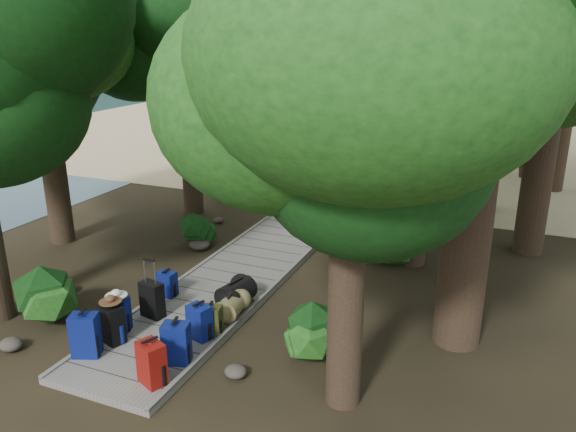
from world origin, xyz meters
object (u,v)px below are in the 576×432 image
at_px(lone_suitcase_on_sand, 362,173).
at_px(sun_lounger, 457,174).
at_px(backpack_left_a, 85,333).
at_px(backpack_left_c, 118,312).
at_px(backpack_left_d, 167,283).
at_px(backpack_left_b, 112,322).
at_px(duffel_right_black, 236,293).
at_px(backpack_right_c, 199,320).
at_px(backpack_right_a, 151,361).
at_px(suitcase_on_boardwalk, 152,300).
at_px(kayak, 289,155).
at_px(duffel_right_khaki, 231,306).
at_px(backpack_right_b, 176,341).
at_px(backpack_right_d, 211,318).

relative_size(lone_suitcase_on_sand, sun_lounger, 0.30).
height_order(backpack_left_a, backpack_left_c, backpack_left_a).
height_order(backpack_left_a, backpack_left_d, backpack_left_a).
bearing_deg(backpack_left_a, backpack_left_b, 54.54).
bearing_deg(backpack_left_b, duffel_right_black, 75.38).
height_order(backpack_right_c, lone_suitcase_on_sand, backpack_right_c).
relative_size(backpack_left_c, backpack_right_a, 0.93).
bearing_deg(lone_suitcase_on_sand, backpack_left_c, -95.29).
height_order(backpack_left_b, suitcase_on_boardwalk, backpack_left_b).
height_order(backpack_right_c, sun_lounger, backpack_right_c).
xyz_separation_m(backpack_left_a, kayak, (-2.66, 14.73, -0.32)).
xyz_separation_m(backpack_left_c, duffel_right_black, (1.41, 1.65, -0.11)).
bearing_deg(backpack_right_c, duffel_right_black, 106.76).
xyz_separation_m(duffel_right_khaki, sun_lounger, (2.57, 11.58, 0.01)).
bearing_deg(suitcase_on_boardwalk, backpack_left_c, -99.67).
height_order(backpack_left_d, suitcase_on_boardwalk, suitcase_on_boardwalk).
height_order(backpack_left_d, sun_lounger, backpack_left_d).
bearing_deg(lone_suitcase_on_sand, backpack_right_c, -88.30).
bearing_deg(backpack_left_d, lone_suitcase_on_sand, 87.21).
distance_m(backpack_left_a, backpack_right_a, 1.43).
height_order(backpack_left_d, duffel_right_khaki, backpack_left_d).
bearing_deg(backpack_right_b, backpack_left_d, 111.74).
relative_size(backpack_left_d, backpack_right_c, 0.82).
bearing_deg(backpack_right_d, kayak, 95.86).
bearing_deg(suitcase_on_boardwalk, backpack_right_b, -30.33).
bearing_deg(backpack_right_c, duffel_right_khaki, 98.12).
xyz_separation_m(backpack_left_a, backpack_left_d, (-0.03, 2.28, -0.13)).
bearing_deg(backpack_right_c, suitcase_on_boardwalk, -178.34).
xyz_separation_m(backpack_left_a, sun_lounger, (4.09, 13.61, -0.18)).
relative_size(backpack_right_a, duffel_right_black, 1.01).
bearing_deg(sun_lounger, duffel_right_khaki, -126.57).
xyz_separation_m(suitcase_on_boardwalk, sun_lounger, (3.87, 12.14, -0.12)).
bearing_deg(duffel_right_khaki, suitcase_on_boardwalk, -164.05).
bearing_deg(backpack_left_c, sun_lounger, 57.84).
xyz_separation_m(backpack_right_c, duffel_right_black, (-0.01, 1.32, -0.10)).
bearing_deg(backpack_left_a, backpack_right_c, 18.02).
xyz_separation_m(backpack_right_d, duffel_right_black, (-0.10, 1.10, -0.05)).
relative_size(duffel_right_khaki, suitcase_on_boardwalk, 0.91).
height_order(backpack_right_a, duffel_right_khaki, backpack_right_a).
bearing_deg(suitcase_on_boardwalk, backpack_left_b, -84.49).
bearing_deg(backpack_left_b, backpack_left_c, 130.57).
xyz_separation_m(backpack_right_c, lone_suitcase_on_sand, (-0.35, 11.35, -0.14)).
bearing_deg(backpack_left_b, backpack_left_a, -85.87).
height_order(duffel_right_khaki, duffel_right_black, duffel_right_black).
distance_m(backpack_left_b, backpack_right_d, 1.63).
bearing_deg(backpack_left_b, backpack_right_d, 50.98).
distance_m(backpack_right_a, backpack_right_b, 0.60).
bearing_deg(duffel_right_black, kayak, 121.30).
bearing_deg(backpack_left_a, suitcase_on_boardwalk, 59.98).
distance_m(backpack_left_a, backpack_right_d, 2.03).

